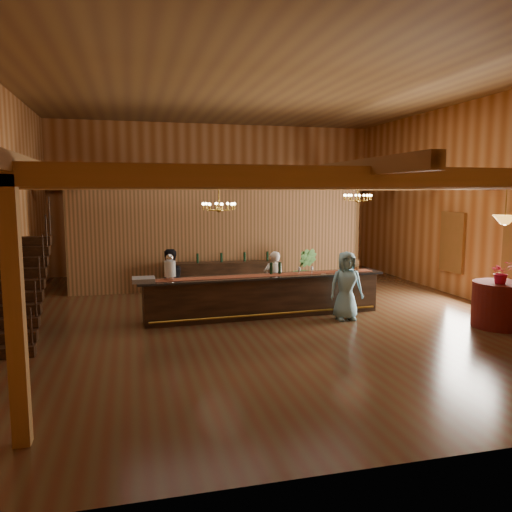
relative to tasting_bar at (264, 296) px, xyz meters
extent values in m
plane|color=#432415|center=(0.08, 0.22, -0.51)|extent=(14.00, 14.00, 0.00)
plane|color=brown|center=(0.08, 0.22, 4.99)|extent=(14.00, 14.00, 0.00)
cube|color=tan|center=(0.08, 7.22, 2.24)|extent=(12.00, 0.10, 5.50)
cube|color=tan|center=(0.08, -6.78, 2.24)|extent=(12.00, 0.10, 5.50)
cube|color=tan|center=(6.08, 0.22, 2.24)|extent=(0.10, 14.00, 5.50)
cube|color=brown|center=(0.08, -5.28, 2.69)|extent=(11.90, 0.20, 0.28)
cube|color=brown|center=(0.08, -2.78, 2.69)|extent=(11.90, 0.20, 0.28)
cube|color=brown|center=(0.08, -0.28, 2.69)|extent=(11.90, 0.20, 0.28)
cube|color=brown|center=(0.08, 2.22, 2.69)|extent=(11.90, 0.20, 0.28)
cube|color=brown|center=(0.08, 4.72, 2.69)|extent=(11.90, 0.20, 0.28)
cube|color=brown|center=(0.08, 7.02, 2.69)|extent=(11.90, 0.20, 0.28)
cube|color=brown|center=(-4.42, 0.22, 2.83)|extent=(0.18, 13.90, 0.22)
cube|color=brown|center=(0.08, 0.22, 2.83)|extent=(0.18, 13.90, 0.22)
cube|color=brown|center=(4.58, 0.22, 2.83)|extent=(0.18, 13.90, 0.22)
cube|color=brown|center=(-4.42, 4.72, 1.09)|extent=(0.20, 0.20, 3.20)
cube|color=brown|center=(4.58, 4.72, 1.09)|extent=(0.20, 0.20, 3.20)
cube|color=brown|center=(-4.42, -5.28, 1.09)|extent=(0.20, 0.20, 3.20)
cube|color=brown|center=(-0.42, 3.72, 1.04)|extent=(9.00, 0.18, 3.10)
cube|color=white|center=(6.03, 1.22, 1.04)|extent=(0.12, 1.05, 1.75)
cube|color=#392214|center=(-5.37, -1.78, -0.41)|extent=(1.00, 0.28, 0.20)
cube|color=#392214|center=(-5.37, -1.50, -0.21)|extent=(1.00, 0.28, 0.20)
cube|color=#392214|center=(-5.37, -1.22, -0.01)|extent=(1.00, 0.28, 0.20)
cube|color=#392214|center=(-5.37, -0.94, 0.19)|extent=(1.00, 0.28, 0.20)
cube|color=#392214|center=(-5.37, -0.66, 0.39)|extent=(1.00, 0.28, 0.20)
cube|color=#392214|center=(-5.37, -0.38, 0.59)|extent=(1.00, 0.28, 0.20)
cube|color=#392214|center=(-5.37, -0.10, 0.79)|extent=(1.00, 0.28, 0.20)
cube|color=#392214|center=(-5.37, 0.18, 0.99)|extent=(1.00, 0.28, 0.20)
cube|color=#392214|center=(-5.37, 0.46, 1.19)|extent=(1.00, 0.28, 0.20)
cube|color=#392214|center=(-5.37, 0.74, 1.39)|extent=(1.00, 0.28, 0.20)
cube|color=#392214|center=(1.08, 5.72, 0.04)|extent=(1.20, 0.60, 1.10)
cube|color=#8D5D39|center=(-1.92, 5.72, -0.01)|extent=(1.00, 0.60, 1.00)
cube|color=#392214|center=(0.00, 0.00, -0.03)|extent=(5.77, 0.89, 0.96)
cube|color=black|center=(0.00, 0.00, 0.47)|extent=(6.06, 1.03, 0.05)
cube|color=maroon|center=(0.00, 0.00, 0.50)|extent=(5.66, 0.65, 0.01)
cylinder|color=#A37B27|center=(0.00, -0.38, -0.37)|extent=(5.55, 0.31, 0.05)
cylinder|color=silver|center=(-2.25, -0.06, 0.53)|extent=(0.18, 0.18, 0.08)
cylinder|color=silver|center=(-2.25, -0.06, 0.75)|extent=(0.26, 0.26, 0.36)
sphere|color=silver|center=(-2.25, -0.06, 1.00)|extent=(0.18, 0.18, 0.18)
cube|color=gray|center=(-2.85, -0.18, 0.54)|extent=(0.50, 0.50, 0.10)
cube|color=#8D5D39|center=(2.18, 0.06, 0.64)|extent=(0.06, 0.06, 0.30)
cube|color=#8D5D39|center=(2.46, 0.06, 0.64)|extent=(0.06, 0.06, 0.30)
cylinder|color=#8D5D39|center=(2.32, 0.06, 0.67)|extent=(0.24, 0.24, 0.24)
cylinder|color=black|center=(0.20, 0.13, 0.64)|extent=(0.07, 0.07, 0.30)
cylinder|color=black|center=(0.42, 0.14, 0.64)|extent=(0.07, 0.07, 0.30)
cube|color=#392214|center=(-0.48, 3.18, -0.05)|extent=(3.29, 0.78, 0.92)
cylinder|color=#481312|center=(4.85, -2.20, 0.00)|extent=(1.17, 1.17, 1.02)
cylinder|color=#A37B27|center=(-1.00, 0.53, 2.37)|extent=(0.02, 0.02, 0.63)
sphere|color=#A37B27|center=(-1.00, 0.53, 2.06)|extent=(0.12, 0.12, 0.12)
torus|color=#A37B27|center=(-1.00, 0.53, 2.16)|extent=(0.80, 0.80, 0.04)
cylinder|color=#A37B27|center=(3.31, 1.92, 2.47)|extent=(0.02, 0.02, 0.44)
sphere|color=#A37B27|center=(3.31, 1.92, 2.25)|extent=(0.12, 0.12, 0.12)
torus|color=#A37B27|center=(3.31, 1.92, 2.35)|extent=(0.80, 0.80, 0.04)
cylinder|color=#A37B27|center=(4.85, -2.20, 2.29)|extent=(0.02, 0.02, 0.80)
cone|color=orange|center=(4.85, -2.20, 1.89)|extent=(0.52, 0.52, 0.20)
imported|color=white|center=(0.47, 0.78, 0.24)|extent=(0.55, 0.36, 1.49)
imported|color=black|center=(-2.22, 0.63, 0.31)|extent=(0.92, 0.78, 1.64)
imported|color=#77B5CB|center=(1.80, -0.74, 0.30)|extent=(0.84, 0.60, 1.62)
imported|color=#437938|center=(2.06, 2.89, 0.14)|extent=(0.90, 0.83, 1.31)
imported|color=#B10F30|center=(4.72, -2.34, 0.76)|extent=(0.49, 0.44, 0.51)
imported|color=#A37B27|center=(4.87, -2.09, 0.65)|extent=(0.15, 0.15, 0.30)
camera|label=1|loc=(-3.09, -11.43, 2.49)|focal=35.00mm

